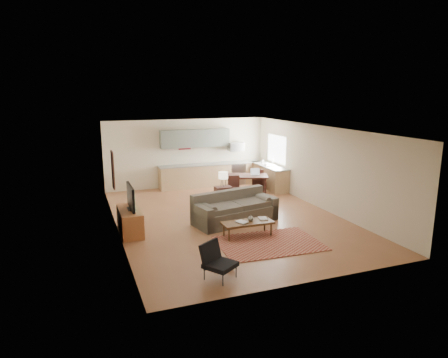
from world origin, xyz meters
name	(u,v)px	position (x,y,z in m)	size (l,w,h in m)	color
room	(228,174)	(0.00, 0.00, 1.35)	(9.00, 9.00, 9.00)	#965C3A
kitchen_counter_back	(211,175)	(0.90, 4.18, 0.46)	(4.26, 0.64, 0.92)	tan
kitchen_counter_right	(269,177)	(2.93, 3.00, 0.46)	(0.64, 2.26, 0.92)	tan
kitchen_range	(236,173)	(2.00, 4.18, 0.45)	(0.62, 0.62, 0.90)	#A5A8AD
kitchen_microwave	(236,147)	(2.00, 4.20, 1.55)	(0.62, 0.40, 0.35)	#A5A8AD
upper_cabinets	(195,138)	(0.30, 4.33, 1.95)	(2.80, 0.34, 0.70)	slate
window_right	(276,149)	(3.23, 3.00, 1.55)	(0.02, 1.40, 1.05)	white
wall_art_left	(113,170)	(-3.21, 0.90, 1.55)	(0.06, 0.42, 1.10)	olive
triptych	(185,143)	(-0.10, 4.47, 1.75)	(1.70, 0.04, 0.50)	beige
rug	(269,243)	(0.22, -2.34, 0.01)	(2.55, 1.77, 0.02)	maroon
sofa	(235,208)	(0.06, -0.47, 0.45)	(2.57, 1.12, 0.89)	#554E42
coffee_table	(247,229)	(-0.08, -1.67, 0.21)	(1.37, 0.54, 0.41)	#442912
book_a	(239,223)	(-0.35, -1.72, 0.42)	(0.32, 0.37, 0.03)	maroon
book_b	(259,219)	(0.30, -1.56, 0.42)	(0.27, 0.33, 0.02)	navy
vase	(251,218)	(0.03, -1.62, 0.49)	(0.19, 0.19, 0.17)	black
armchair	(220,262)	(-1.60, -3.71, 0.38)	(0.66, 0.66, 0.75)	black
tv_credenza	(130,221)	(-2.95, -0.28, 0.33)	(0.55, 1.43, 0.66)	#97522C
tv	(131,197)	(-2.90, -0.28, 0.99)	(0.11, 1.10, 0.66)	black
console_table	(223,196)	(0.37, 1.35, 0.32)	(0.55, 0.37, 0.65)	#311815
table_lamp	(223,179)	(0.37, 1.35, 0.90)	(0.31, 0.31, 0.52)	beige
dining_table	(247,185)	(1.64, 2.27, 0.38)	(1.50, 0.86, 0.76)	#311815
dining_chair_near	(235,188)	(0.98, 1.83, 0.43)	(0.41, 0.43, 0.85)	#311815
dining_chair_far	(258,180)	(2.30, 2.71, 0.45)	(0.43, 0.45, 0.90)	#311815
laptop	(255,172)	(1.94, 2.17, 0.88)	(0.32, 0.24, 0.24)	#A5A8AD
soap_bottle	(263,161)	(2.83, 3.38, 1.02)	(0.10, 0.10, 0.19)	beige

